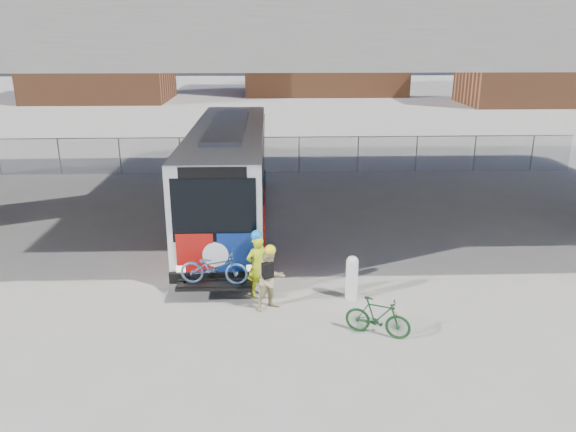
{
  "coord_description": "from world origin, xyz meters",
  "views": [
    {
      "loc": [
        -0.54,
        -15.92,
        6.78
      ],
      "look_at": [
        0.02,
        -0.07,
        1.6
      ],
      "focal_mm": 35.0,
      "sensor_mm": 36.0,
      "label": 1
    }
  ],
  "objects_px": {
    "bike_parked": "(378,317)",
    "cyclist_tan": "(271,279)",
    "bollard": "(352,276)",
    "cyclist_hivis": "(257,264)",
    "bus": "(229,167)"
  },
  "relations": [
    {
      "from": "bollard",
      "to": "bike_parked",
      "type": "height_order",
      "value": "bollard"
    },
    {
      "from": "bollard",
      "to": "bike_parked",
      "type": "relative_size",
      "value": 0.78
    },
    {
      "from": "bus",
      "to": "cyclist_hivis",
      "type": "bearing_deg",
      "value": -79.92
    },
    {
      "from": "cyclist_hivis",
      "to": "bollard",
      "type": "bearing_deg",
      "value": 146.53
    },
    {
      "from": "cyclist_hivis",
      "to": "cyclist_tan",
      "type": "distance_m",
      "value": 0.88
    },
    {
      "from": "bike_parked",
      "to": "cyclist_tan",
      "type": "bearing_deg",
      "value": 84.79
    },
    {
      "from": "cyclist_hivis",
      "to": "bus",
      "type": "bearing_deg",
      "value": -107.08
    },
    {
      "from": "bollard",
      "to": "cyclist_tan",
      "type": "distance_m",
      "value": 2.23
    },
    {
      "from": "cyclist_hivis",
      "to": "bike_parked",
      "type": "relative_size",
      "value": 1.2
    },
    {
      "from": "cyclist_tan",
      "to": "bike_parked",
      "type": "relative_size",
      "value": 1.13
    },
    {
      "from": "bollard",
      "to": "cyclist_hivis",
      "type": "height_order",
      "value": "cyclist_hivis"
    },
    {
      "from": "bus",
      "to": "cyclist_tan",
      "type": "bearing_deg",
      "value": -78.29
    },
    {
      "from": "cyclist_tan",
      "to": "bollard",
      "type": "bearing_deg",
      "value": -14.7
    },
    {
      "from": "cyclist_hivis",
      "to": "cyclist_tan",
      "type": "bearing_deg",
      "value": 86.58
    },
    {
      "from": "bus",
      "to": "cyclist_tan",
      "type": "height_order",
      "value": "bus"
    }
  ]
}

